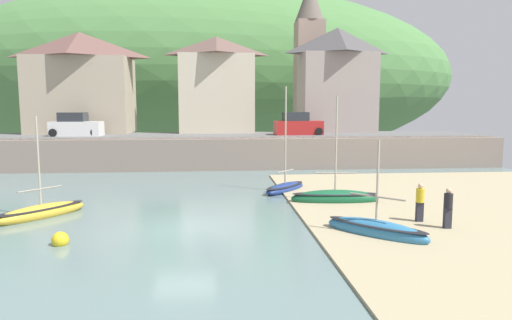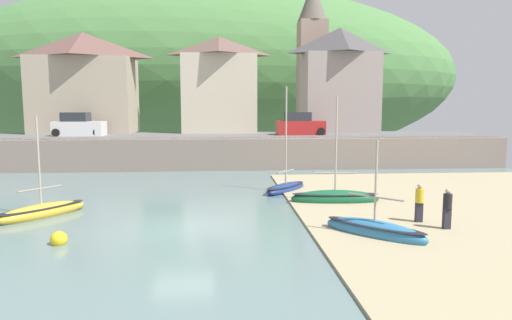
# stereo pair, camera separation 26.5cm
# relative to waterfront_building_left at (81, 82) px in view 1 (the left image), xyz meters

# --- Properties ---
(quay_seawall) EXTENTS (48.00, 9.40, 2.40)m
(quay_seawall) POSITION_rel_waterfront_building_left_xyz_m (11.03, -7.70, -5.69)
(quay_seawall) COLOR gray
(quay_seawall) RESTS_ON ground
(hillside_backdrop) EXTENTS (80.00, 44.00, 26.93)m
(hillside_backdrop) POSITION_rel_waterfront_building_left_xyz_m (9.80, 30.00, 2.38)
(hillside_backdrop) COLOR #4C7F43
(hillside_backdrop) RESTS_ON ground
(waterfront_building_left) EXTENTS (9.17, 5.78, 9.14)m
(waterfront_building_left) POSITION_rel_waterfront_building_left_xyz_m (0.00, 0.00, 0.00)
(waterfront_building_left) COLOR tan
(waterfront_building_left) RESTS_ON ground
(waterfront_building_centre) EXTENTS (7.10, 5.31, 8.89)m
(waterfront_building_centre) POSITION_rel_waterfront_building_left_xyz_m (12.42, 0.00, -0.13)
(waterfront_building_centre) COLOR beige
(waterfront_building_centre) RESTS_ON ground
(waterfront_building_right) EXTENTS (7.26, 4.77, 9.85)m
(waterfront_building_right) POSITION_rel_waterfront_building_left_xyz_m (23.93, 0.00, 0.38)
(waterfront_building_right) COLOR #A0928A
(waterfront_building_right) RESTS_ON ground
(church_with_spire) EXTENTS (3.00, 3.00, 15.17)m
(church_with_spire) POSITION_rel_waterfront_building_left_xyz_m (22.01, 4.00, 3.15)
(church_with_spire) COLOR gray
(church_with_spire) RESTS_ON ground
(rowboat_small_beached) EXTENTS (4.53, 1.37, 5.59)m
(rowboat_small_beached) POSITION_rel_waterfront_building_left_xyz_m (18.33, -21.23, -6.75)
(rowboat_small_beached) COLOR #165935
(rowboat_small_beached) RESTS_ON ground
(dinghy_open_wooden) EXTENTS (3.44, 3.82, 4.65)m
(dinghy_open_wooden) POSITION_rel_waterfront_building_left_xyz_m (4.59, -22.94, -6.79)
(dinghy_open_wooden) COLOR gold
(dinghy_open_wooden) RESTS_ON ground
(sailboat_far_left) EXTENTS (3.58, 3.57, 3.87)m
(sailboat_far_left) POSITION_rel_waterfront_building_left_xyz_m (18.35, -27.17, -6.77)
(sailboat_far_left) COLOR teal
(sailboat_far_left) RESTS_ON ground
(sailboat_tall_mast) EXTENTS (3.16, 3.44, 6.13)m
(sailboat_tall_mast) POSITION_rel_waterfront_building_left_xyz_m (16.28, -17.85, -6.80)
(sailboat_tall_mast) COLOR navy
(sailboat_tall_mast) RESTS_ON ground
(parked_car_near_slipway) EXTENTS (4.17, 1.86, 1.95)m
(parked_car_near_slipway) POSITION_rel_waterfront_building_left_xyz_m (0.69, -4.50, -3.84)
(parked_car_near_slipway) COLOR silver
(parked_car_near_slipway) RESTS_ON ground
(parked_car_by_wall) EXTENTS (4.20, 1.95, 1.95)m
(parked_car_by_wall) POSITION_rel_waterfront_building_left_xyz_m (19.37, -4.50, -3.84)
(parked_car_by_wall) COLOR #AC2221
(parked_car_by_wall) RESTS_ON ground
(person_on_slipway) EXTENTS (0.34, 0.34, 1.62)m
(person_on_slipway) POSITION_rel_waterfront_building_left_xyz_m (20.83, -25.44, -6.06)
(person_on_slipway) COLOR #282833
(person_on_slipway) RESTS_ON ground
(person_near_water) EXTENTS (0.34, 0.34, 1.62)m
(person_near_water) POSITION_rel_waterfront_building_left_xyz_m (21.46, -26.56, -6.06)
(person_near_water) COLOR #282833
(person_near_water) RESTS_ON ground
(mooring_buoy) EXTENTS (0.59, 0.59, 0.59)m
(mooring_buoy) POSITION_rel_waterfront_building_left_xyz_m (6.79, -27.14, -6.87)
(mooring_buoy) COLOR yellow
(mooring_buoy) RESTS_ON ground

